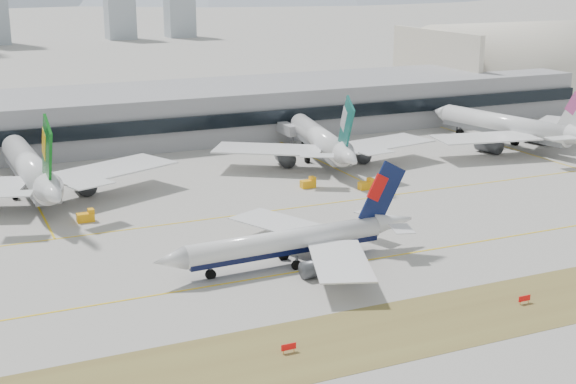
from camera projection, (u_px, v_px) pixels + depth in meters
name	position (u px, v px, depth m)	size (l,w,h in m)	color
ground	(347.00, 253.00, 148.17)	(3000.00, 3000.00, 0.00)	#A8A49D
taxiing_airliner	(294.00, 242.00, 141.62)	(50.90, 44.24, 17.11)	white
widebody_eva	(32.00, 171.00, 181.71)	(66.22, 64.72, 23.61)	white
widebody_cathay	(322.00, 141.00, 214.76)	(60.51, 60.02, 21.96)	white
widebody_china_air	(510.00, 127.00, 233.10)	(61.20, 60.79, 22.27)	white
terminal	(171.00, 113.00, 246.99)	(280.00, 43.10, 15.00)	gray
hangar	(524.00, 96.00, 327.63)	(91.00, 60.00, 60.00)	beige
hold_sign_left	(289.00, 347.00, 109.46)	(2.20, 0.15, 1.35)	red
hold_sign_right	(524.00, 299.00, 125.44)	(2.20, 0.15, 1.35)	red
gse_b	(86.00, 217.00, 166.02)	(3.55, 2.00, 2.60)	#FFA70D
gse_c	(309.00, 183.00, 191.59)	(3.55, 2.00, 2.60)	#FFA70D
gse_extra	(367.00, 185.00, 190.26)	(3.55, 2.00, 2.60)	#FFA70D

